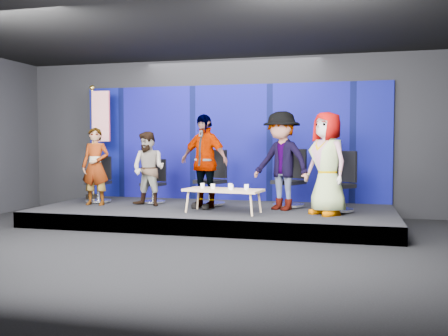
{
  "coord_description": "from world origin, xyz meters",
  "views": [
    {
      "loc": [
        2.61,
        -7.05,
        1.62
      ],
      "look_at": [
        0.23,
        2.4,
        1.11
      ],
      "focal_mm": 40.0,
      "sensor_mm": 36.0,
      "label": 1
    }
  ],
  "objects_px": {
    "chair_b": "(154,189)",
    "mug_e": "(246,187)",
    "chair_d": "(290,188)",
    "mug_d": "(231,187)",
    "panelist_a": "(96,166)",
    "flag_stand": "(98,139)",
    "chair_e": "(339,192)",
    "mug_b": "(213,186)",
    "panelist_d": "(281,161)",
    "panelist_b": "(149,169)",
    "mug_c": "(230,186)",
    "chair_c": "(212,187)",
    "panelist_e": "(327,163)",
    "panelist_c": "(204,161)",
    "chair_a": "(99,187)",
    "coffee_table": "(223,191)",
    "mug_a": "(202,186)"
  },
  "relations": [
    {
      "from": "chair_a",
      "to": "chair_c",
      "type": "xyz_separation_m",
      "value": [
        2.52,
        0.11,
        0.05
      ]
    },
    {
      "from": "panelist_d",
      "to": "mug_a",
      "type": "xyz_separation_m",
      "value": [
        -1.42,
        -0.58,
        -0.46
      ]
    },
    {
      "from": "panelist_d",
      "to": "mug_d",
      "type": "height_order",
      "value": "panelist_d"
    },
    {
      "from": "panelist_a",
      "to": "mug_c",
      "type": "distance_m",
      "value": 3.0
    },
    {
      "from": "panelist_c",
      "to": "panelist_d",
      "type": "relative_size",
      "value": 0.98
    },
    {
      "from": "chair_d",
      "to": "mug_d",
      "type": "xyz_separation_m",
      "value": [
        -0.93,
        -1.27,
        0.1
      ]
    },
    {
      "from": "chair_a",
      "to": "chair_c",
      "type": "bearing_deg",
      "value": -1.2
    },
    {
      "from": "panelist_c",
      "to": "flag_stand",
      "type": "height_order",
      "value": "flag_stand"
    },
    {
      "from": "panelist_c",
      "to": "panelist_a",
      "type": "bearing_deg",
      "value": -158.52
    },
    {
      "from": "chair_d",
      "to": "panelist_d",
      "type": "bearing_deg",
      "value": -75.64
    },
    {
      "from": "panelist_b",
      "to": "mug_b",
      "type": "xyz_separation_m",
      "value": [
        1.55,
        -0.65,
        -0.27
      ]
    },
    {
      "from": "panelist_a",
      "to": "mug_a",
      "type": "relative_size",
      "value": 17.23
    },
    {
      "from": "chair_e",
      "to": "mug_e",
      "type": "xyz_separation_m",
      "value": [
        -1.64,
        -0.69,
        0.12
      ]
    },
    {
      "from": "mug_c",
      "to": "flag_stand",
      "type": "bearing_deg",
      "value": 159.35
    },
    {
      "from": "chair_d",
      "to": "mug_c",
      "type": "bearing_deg",
      "value": -106.93
    },
    {
      "from": "chair_c",
      "to": "panelist_d",
      "type": "distance_m",
      "value": 1.65
    },
    {
      "from": "chair_a",
      "to": "mug_e",
      "type": "xyz_separation_m",
      "value": [
        3.47,
        -0.94,
        0.16
      ]
    },
    {
      "from": "chair_b",
      "to": "mug_b",
      "type": "height_order",
      "value": "chair_b"
    },
    {
      "from": "mug_a",
      "to": "mug_d",
      "type": "xyz_separation_m",
      "value": [
        0.6,
        -0.19,
        0.0
      ]
    },
    {
      "from": "mug_a",
      "to": "chair_e",
      "type": "bearing_deg",
      "value": 13.58
    },
    {
      "from": "chair_b",
      "to": "panelist_c",
      "type": "distance_m",
      "value": 1.53
    },
    {
      "from": "panelist_b",
      "to": "mug_c",
      "type": "relative_size",
      "value": 15.85
    },
    {
      "from": "panelist_c",
      "to": "chair_c",
      "type": "bearing_deg",
      "value": 107.39
    },
    {
      "from": "panelist_b",
      "to": "mug_e",
      "type": "distance_m",
      "value": 2.27
    },
    {
      "from": "panelist_c",
      "to": "chair_e",
      "type": "distance_m",
      "value": 2.68
    },
    {
      "from": "chair_e",
      "to": "mug_b",
      "type": "distance_m",
      "value": 2.39
    },
    {
      "from": "panelist_d",
      "to": "mug_c",
      "type": "distance_m",
      "value": 1.14
    },
    {
      "from": "panelist_d",
      "to": "panelist_e",
      "type": "xyz_separation_m",
      "value": [
        0.88,
        -0.43,
        -0.02
      ]
    },
    {
      "from": "panelist_a",
      "to": "chair_c",
      "type": "bearing_deg",
      "value": 10.16
    },
    {
      "from": "panelist_a",
      "to": "chair_d",
      "type": "distance_m",
      "value": 4.05
    },
    {
      "from": "coffee_table",
      "to": "mug_a",
      "type": "relative_size",
      "value": 16.11
    },
    {
      "from": "mug_c",
      "to": "chair_d",
      "type": "bearing_deg",
      "value": 45.77
    },
    {
      "from": "panelist_d",
      "to": "coffee_table",
      "type": "bearing_deg",
      "value": -119.75
    },
    {
      "from": "panelist_e",
      "to": "mug_d",
      "type": "bearing_deg",
      "value": -125.38
    },
    {
      "from": "panelist_d",
      "to": "panelist_e",
      "type": "distance_m",
      "value": 0.98
    },
    {
      "from": "panelist_a",
      "to": "chair_e",
      "type": "relative_size",
      "value": 1.41
    },
    {
      "from": "panelist_b",
      "to": "coffee_table",
      "type": "bearing_deg",
      "value": -8.47
    },
    {
      "from": "chair_e",
      "to": "mug_c",
      "type": "bearing_deg",
      "value": -120.76
    },
    {
      "from": "panelist_a",
      "to": "mug_c",
      "type": "bearing_deg",
      "value": -10.19
    },
    {
      "from": "panelist_a",
      "to": "mug_e",
      "type": "xyz_separation_m",
      "value": [
        3.3,
        -0.47,
        -0.32
      ]
    },
    {
      "from": "coffee_table",
      "to": "chair_c",
      "type": "bearing_deg",
      "value": 116.33
    },
    {
      "from": "chair_c",
      "to": "panelist_e",
      "type": "bearing_deg",
      "value": 0.82
    },
    {
      "from": "panelist_a",
      "to": "flag_stand",
      "type": "relative_size",
      "value": 0.62
    },
    {
      "from": "chair_b",
      "to": "mug_e",
      "type": "distance_m",
      "value": 2.51
    },
    {
      "from": "coffee_table",
      "to": "mug_a",
      "type": "bearing_deg",
      "value": 170.83
    },
    {
      "from": "chair_b",
      "to": "mug_d",
      "type": "bearing_deg",
      "value": -20.92
    },
    {
      "from": "chair_b",
      "to": "chair_d",
      "type": "xyz_separation_m",
      "value": [
        2.92,
        0.07,
        0.08
      ]
    },
    {
      "from": "mug_c",
      "to": "mug_d",
      "type": "xyz_separation_m",
      "value": [
        0.07,
        -0.24,
        -0.0
      ]
    },
    {
      "from": "chair_d",
      "to": "chair_e",
      "type": "xyz_separation_m",
      "value": [
        0.97,
        -0.47,
        -0.01
      ]
    },
    {
      "from": "mug_c",
      "to": "mug_d",
      "type": "relative_size",
      "value": 1.02
    }
  ]
}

